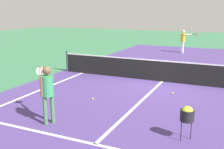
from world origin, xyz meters
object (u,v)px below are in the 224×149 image
at_px(player_near, 47,88).
at_px(tennis_ball_mid_court, 93,99).
at_px(tennis_ball_near_net, 172,93).
at_px(net, 163,71).
at_px(ball_hopper, 187,114).
at_px(player_far, 183,39).

bearing_deg(player_near, tennis_ball_mid_court, 86.44).
relative_size(tennis_ball_mid_court, tennis_ball_near_net, 1.00).
height_order(player_near, tennis_ball_mid_court, player_near).
height_order(player_near, tennis_ball_near_net, player_near).
xyz_separation_m(net, player_near, (-1.76, -5.83, 0.53)).
distance_m(net, ball_hopper, 5.61).
distance_m(player_near, tennis_ball_near_net, 5.02).
bearing_deg(player_near, player_far, 85.80).
bearing_deg(net, tennis_ball_mid_court, -114.72).
bearing_deg(tennis_ball_near_net, player_near, -121.53).
bearing_deg(tennis_ball_near_net, tennis_ball_mid_court, -142.27).
height_order(ball_hopper, tennis_ball_near_net, ball_hopper).
xyz_separation_m(net, ball_hopper, (1.92, -5.26, 0.18)).
xyz_separation_m(player_near, ball_hopper, (3.68, 0.57, -0.35)).
relative_size(net, ball_hopper, 11.57).
bearing_deg(player_far, net, -85.56).
bearing_deg(player_far, tennis_ball_mid_court, -94.32).
bearing_deg(player_near, tennis_ball_near_net, 58.47).
xyz_separation_m(player_far, tennis_ball_near_net, (1.50, -10.47, -1.03)).
bearing_deg(tennis_ball_mid_court, player_near, -93.56).
relative_size(player_far, ball_hopper, 1.95).
bearing_deg(tennis_ball_near_net, player_far, 98.15).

